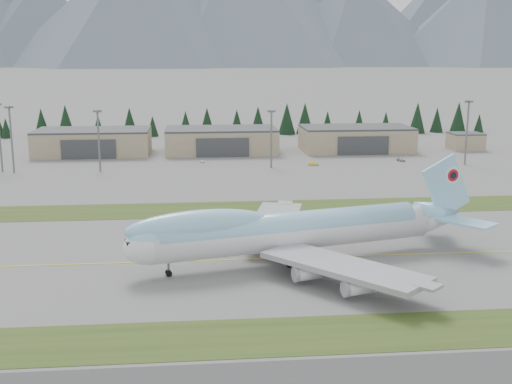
{
  "coord_description": "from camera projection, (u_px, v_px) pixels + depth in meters",
  "views": [
    {
      "loc": [
        -26.17,
        -128.83,
        42.56
      ],
      "look_at": [
        -11.11,
        29.96,
        8.0
      ],
      "focal_mm": 45.0,
      "sensor_mm": 36.0,
      "label": 1
    }
  ],
  "objects": [
    {
      "name": "service_vehicle_b",
      "position": [
        313.0,
        165.0,
        249.22
      ],
      "size": [
        4.31,
        2.22,
        1.35
      ],
      "primitive_type": "imported",
      "rotation": [
        0.0,
        0.0,
        1.37
      ],
      "color": "yellow",
      "rests_on": "ground"
    },
    {
      "name": "hangar_right",
      "position": [
        356.0,
        139.0,
        285.62
      ],
      "size": [
        48.0,
        26.6,
        10.8
      ],
      "color": "gray",
      "rests_on": "ground"
    },
    {
      "name": "conifer_belt",
      "position": [
        243.0,
        121.0,
        341.31
      ],
      "size": [
        266.23,
        15.0,
        16.83
      ],
      "color": "black",
      "rests_on": "ground"
    },
    {
      "name": "service_vehicle_c",
      "position": [
        401.0,
        161.0,
        258.71
      ],
      "size": [
        2.83,
        5.02,
        1.37
      ],
      "primitive_type": "imported",
      "rotation": [
        0.0,
        0.0,
        0.2
      ],
      "color": "#B1B1B6",
      "rests_on": "ground"
    },
    {
      "name": "service_vehicle_a",
      "position": [
        202.0,
        163.0,
        255.1
      ],
      "size": [
        2.27,
        3.25,
        1.03
      ],
      "primitive_type": "imported",
      "rotation": [
        0.0,
        0.0,
        0.39
      ],
      "color": "white",
      "rests_on": "ground"
    },
    {
      "name": "hangar_center",
      "position": [
        221.0,
        140.0,
        280.09
      ],
      "size": [
        48.0,
        26.6,
        10.8
      ],
      "color": "gray",
      "rests_on": "ground"
    },
    {
      "name": "mountain_ridge_front",
      "position": [
        214.0,
        1.0,
        2261.95
      ],
      "size": [
        4294.93,
        1163.77,
        515.61
      ],
      "color": "#4C5765",
      "rests_on": "ground"
    },
    {
      "name": "taxiway_line_main",
      "position": [
        321.0,
        257.0,
        136.77
      ],
      "size": [
        400.0,
        0.4,
        0.02
      ],
      "primitive_type": "cube",
      "color": "yellow",
      "rests_on": "ground"
    },
    {
      "name": "boeing_747_freighter",
      "position": [
        292.0,
        230.0,
        132.23
      ],
      "size": [
        79.37,
        66.38,
        20.86
      ],
      "rotation": [
        0.0,
        0.0,
        0.24
      ],
      "color": "white",
      "rests_on": "ground"
    },
    {
      "name": "floodlight_masts",
      "position": [
        174.0,
        126.0,
        236.54
      ],
      "size": [
        178.73,
        6.44,
        24.97
      ],
      "color": "slate",
      "rests_on": "ground"
    },
    {
      "name": "grass_strip_near",
      "position": [
        368.0,
        333.0,
        99.8
      ],
      "size": [
        400.0,
        14.0,
        0.08
      ],
      "primitive_type": "cube",
      "color": "#31491A",
      "rests_on": "ground"
    },
    {
      "name": "grass_strip_far",
      "position": [
        290.0,
        208.0,
        180.56
      ],
      "size": [
        400.0,
        18.0,
        0.08
      ],
      "primitive_type": "cube",
      "color": "#31491A",
      "rests_on": "ground"
    },
    {
      "name": "mountain_ridge_rear",
      "position": [
        238.0,
        7.0,
        2921.52
      ],
      "size": [
        4469.23,
        991.58,
        495.79
      ],
      "color": "#4C5765",
      "rests_on": "ground"
    },
    {
      "name": "control_shed",
      "position": [
        465.0,
        141.0,
        288.73
      ],
      "size": [
        14.0,
        12.0,
        7.6
      ],
      "color": "gray",
      "rests_on": "ground"
    },
    {
      "name": "hangar_left",
      "position": [
        93.0,
        142.0,
        275.02
      ],
      "size": [
        48.0,
        26.6,
        10.8
      ],
      "color": "gray",
      "rests_on": "ground"
    },
    {
      "name": "ground",
      "position": [
        321.0,
        257.0,
        136.77
      ],
      "size": [
        7000.0,
        7000.0,
        0.0
      ],
      "primitive_type": "plane",
      "color": "slate",
      "rests_on": "ground"
    }
  ]
}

